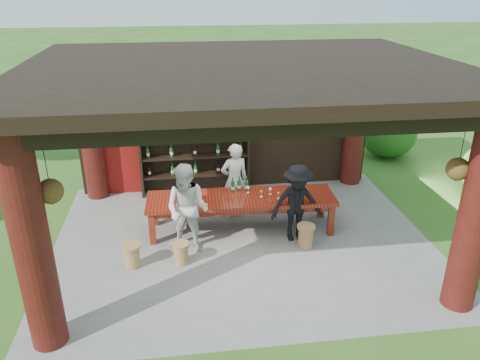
{
  "coord_description": "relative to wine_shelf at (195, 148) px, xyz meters",
  "views": [
    {
      "loc": [
        -1.14,
        -8.01,
        4.85
      ],
      "look_at": [
        0.0,
        0.4,
        1.15
      ],
      "focal_mm": 35.0,
      "sensor_mm": 36.0,
      "label": 1
    }
  ],
  "objects": [
    {
      "name": "tasting_table",
      "position": [
        0.83,
        -2.0,
        -0.51
      ],
      "size": [
        3.85,
        1.12,
        0.75
      ],
      "rotation": [
        0.0,
        0.0,
        -0.04
      ],
      "color": "#5D140D",
      "rests_on": "ground"
    },
    {
      "name": "table_glasses",
      "position": [
        1.31,
        -1.99,
        -0.32
      ],
      "size": [
        0.63,
        0.43,
        0.15
      ],
      "color": "silver",
      "rests_on": "tasting_table"
    },
    {
      "name": "table_bottles",
      "position": [
        0.84,
        -1.68,
        -0.24
      ],
      "size": [
        0.37,
        0.12,
        0.31
      ],
      "color": "#194C1E",
      "rests_on": "tasting_table"
    },
    {
      "name": "host",
      "position": [
        0.78,
        -1.32,
        -0.32
      ],
      "size": [
        0.67,
        0.51,
        1.66
      ],
      "primitive_type": "imported",
      "rotation": [
        0.0,
        0.0,
        3.35
      ],
      "color": "beige",
      "rests_on": "ground"
    },
    {
      "name": "napkin_basket",
      "position": [
        -0.1,
        -2.02,
        -0.33
      ],
      "size": [
        0.27,
        0.19,
        0.14
      ],
      "primitive_type": "cube",
      "rotation": [
        0.0,
        0.0,
        -0.04
      ],
      "color": "#BF6672",
      "rests_on": "tasting_table"
    },
    {
      "name": "ground",
      "position": [
        0.8,
        -2.45,
        -1.15
      ],
      "size": [
        90.0,
        90.0,
        0.0
      ],
      "primitive_type": "plane",
      "color": "#2D5119",
      "rests_on": "ground"
    },
    {
      "name": "guest_man",
      "position": [
        1.86,
        -2.51,
        -0.35
      ],
      "size": [
        1.06,
        0.65,
        1.59
      ],
      "primitive_type": "imported",
      "rotation": [
        0.0,
        0.0,
        0.06
      ],
      "color": "black",
      "rests_on": "ground"
    },
    {
      "name": "guest_woman",
      "position": [
        -0.27,
        -2.63,
        -0.27
      ],
      "size": [
        1.04,
        0.95,
        1.75
      ],
      "primitive_type": "imported",
      "rotation": [
        0.0,
        0.0,
        -0.42
      ],
      "color": "beige",
      "rests_on": "ground"
    },
    {
      "name": "pavilion",
      "position": [
        0.79,
        -2.02,
        0.98
      ],
      "size": [
        7.5,
        6.0,
        3.6
      ],
      "color": "slate",
      "rests_on": "ground"
    },
    {
      "name": "wine_shelf",
      "position": [
        0.0,
        0.0,
        0.0
      ],
      "size": [
        2.6,
        0.39,
        2.28
      ],
      "color": "black",
      "rests_on": "ground"
    },
    {
      "name": "shrubs",
      "position": [
        3.11,
        -1.83,
        -0.59
      ],
      "size": [
        15.03,
        8.76,
        1.36
      ],
      "color": "#194C14",
      "rests_on": "ground"
    },
    {
      "name": "trees",
      "position": [
        4.33,
        -0.71,
        2.22
      ],
      "size": [
        20.07,
        9.35,
        4.8
      ],
      "color": "#3F2819",
      "rests_on": "ground"
    },
    {
      "name": "stool_far_left",
      "position": [
        -1.3,
        -3.08,
        -0.91
      ],
      "size": [
        0.34,
        0.34,
        0.45
      ],
      "rotation": [
        0.0,
        0.0,
        -0.15
      ],
      "color": "olive",
      "rests_on": "ground"
    },
    {
      "name": "stool_near_right",
      "position": [
        1.98,
        -2.84,
        -0.9
      ],
      "size": [
        0.36,
        0.36,
        0.47
      ],
      "rotation": [
        0.0,
        0.0,
        -0.04
      ],
      "color": "olive",
      "rests_on": "ground"
    },
    {
      "name": "stool_near_left",
      "position": [
        -0.43,
        -3.1,
        -0.92
      ],
      "size": [
        0.33,
        0.33,
        0.43
      ],
      "rotation": [
        0.0,
        0.0,
        0.16
      ],
      "color": "olive",
      "rests_on": "ground"
    }
  ]
}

